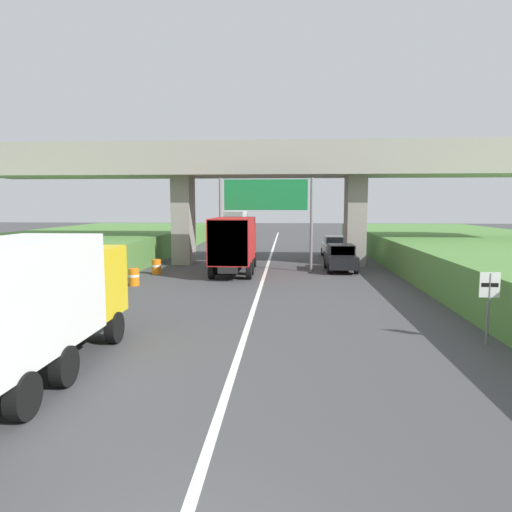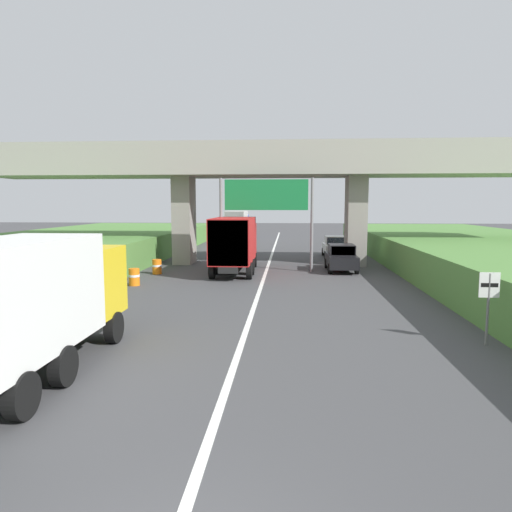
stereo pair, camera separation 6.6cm
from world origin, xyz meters
The scene contains 13 objects.
lane_centre_stripe centered at (0.00, 22.49, 0.00)m, with size 0.20×84.99×0.01m, color white.
overpass_bridge centered at (0.00, 28.12, 6.39)m, with size 40.00×4.80×8.38m.
overhead_highway_sign centered at (0.00, 24.41, 4.39)m, with size 5.88×0.18×5.88m.
speed_limit_sign centered at (7.40, 9.58, 1.48)m, with size 0.60×0.08×2.23m.
truck_blue centered at (-4.88, 51.65, 1.93)m, with size 2.44×7.30×3.44m.
truck_yellow centered at (-4.89, 6.24, 1.93)m, with size 2.44×7.30×3.44m.
truck_red centered at (-1.87, 23.64, 1.93)m, with size 2.44×7.30×3.44m.
car_white centered at (5.12, 32.66, 0.86)m, with size 1.86×4.10×1.72m.
car_black centered at (4.76, 24.99, 0.86)m, with size 1.86×4.10×1.72m.
construction_barrel_1 centered at (-6.45, 10.91, 0.46)m, with size 0.57×0.57×0.90m.
construction_barrel_2 centered at (-6.68, 14.91, 0.46)m, with size 0.57×0.57×0.90m.
construction_barrel_3 centered at (-6.65, 18.91, 0.46)m, with size 0.57×0.57×0.90m.
construction_barrel_4 centered at (-6.60, 22.91, 0.46)m, with size 0.57×0.57×0.90m.
Camera 2 is at (1.42, -4.40, 4.24)m, focal length 32.29 mm.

